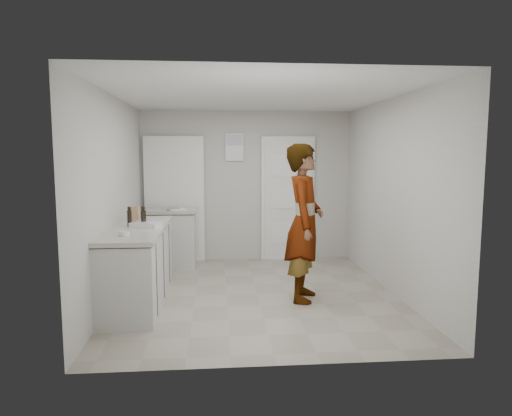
{
  "coord_description": "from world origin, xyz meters",
  "views": [
    {
      "loc": [
        -0.49,
        -5.66,
        1.79
      ],
      "look_at": [
        0.02,
        0.4,
        1.07
      ],
      "focal_mm": 32.0,
      "sensor_mm": 36.0,
      "label": 1
    }
  ],
  "objects": [
    {
      "name": "oil_cruet_b",
      "position": [
        -1.54,
        -0.14,
        1.04
      ],
      "size": [
        0.05,
        0.05,
        0.24
      ],
      "color": "black",
      "rests_on": "main_counter"
    },
    {
      "name": "baking_dish",
      "position": [
        -1.35,
        -0.21,
        0.95
      ],
      "size": [
        0.38,
        0.31,
        0.06
      ],
      "rotation": [
        0.0,
        0.0,
        -0.28
      ],
      "color": "silver",
      "rests_on": "main_counter"
    },
    {
      "name": "papers",
      "position": [
        -1.13,
        1.5,
        0.93
      ],
      "size": [
        0.36,
        0.39,
        0.01
      ],
      "primitive_type": "cube",
      "rotation": [
        0.0,
        0.0,
        0.45
      ],
      "color": "white",
      "rests_on": "side_counter"
    },
    {
      "name": "room_shell",
      "position": [
        -0.17,
        1.95,
        1.02
      ],
      "size": [
        4.0,
        4.0,
        4.0
      ],
      "color": "#A7A59D",
      "rests_on": "ground"
    },
    {
      "name": "spice_jar",
      "position": [
        -1.41,
        0.16,
        0.97
      ],
      "size": [
        0.05,
        0.05,
        0.08
      ],
      "primitive_type": "cylinder",
      "color": "tan",
      "rests_on": "main_counter"
    },
    {
      "name": "main_counter",
      "position": [
        -1.45,
        -0.2,
        0.43
      ],
      "size": [
        0.64,
        1.96,
        0.93
      ],
      "color": "silver",
      "rests_on": "ground"
    },
    {
      "name": "person",
      "position": [
        0.56,
        -0.24,
        0.96
      ],
      "size": [
        0.63,
        0.8,
        1.91
      ],
      "primitive_type": "imported",
      "rotation": [
        0.0,
        0.0,
        1.3
      ],
      "color": "silver",
      "rests_on": "ground"
    },
    {
      "name": "cake_mix_box",
      "position": [
        -1.55,
        0.27,
        1.02
      ],
      "size": [
        0.13,
        0.08,
        0.19
      ],
      "primitive_type": "cube",
      "rotation": [
        0.0,
        0.0,
        -0.25
      ],
      "color": "#AB8355",
      "rests_on": "main_counter"
    },
    {
      "name": "side_counter",
      "position": [
        -1.25,
        1.55,
        0.43
      ],
      "size": [
        0.84,
        0.61,
        0.93
      ],
      "color": "silver",
      "rests_on": "ground"
    },
    {
      "name": "ground",
      "position": [
        0.0,
        0.0,
        0.0
      ],
      "size": [
        4.0,
        4.0,
        0.0
      ],
      "primitive_type": "plane",
      "color": "gray",
      "rests_on": "ground"
    },
    {
      "name": "egg_bowl",
      "position": [
        -1.48,
        -0.77,
        0.95
      ],
      "size": [
        0.12,
        0.12,
        0.05
      ],
      "color": "silver",
      "rests_on": "main_counter"
    },
    {
      "name": "oil_cruet_a",
      "position": [
        -1.38,
        -0.14,
        1.04
      ],
      "size": [
        0.06,
        0.06,
        0.25
      ],
      "color": "black",
      "rests_on": "main_counter"
    }
  ]
}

